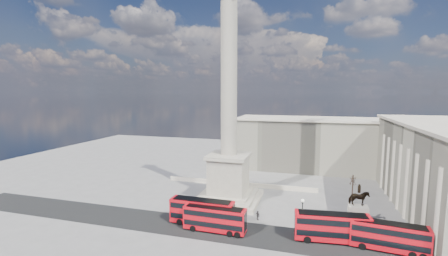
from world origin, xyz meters
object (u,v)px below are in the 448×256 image
pedestrian_standing (336,231)px  pedestrian_crossing (258,215)px  pedestrian_walking (333,223)px  victorian_lamp (302,213)px  red_bus_a (202,212)px  red_bus_d (389,236)px  equestrian_statue (358,214)px  red_bus_b (215,219)px  red_bus_c (332,227)px  nelsons_column (229,145)px

pedestrian_standing → pedestrian_crossing: bearing=-30.0°
pedestrian_walking → pedestrian_standing: (0.27, -3.14, -0.07)m
victorian_lamp → pedestrian_walking: 7.12m
red_bus_a → pedestrian_standing: red_bus_a is taller
red_bus_d → pedestrian_walking: bearing=148.2°
red_bus_a → equestrian_statue: 28.24m
red_bus_a → victorian_lamp: (18.00, 1.82, 1.09)m
red_bus_b → pedestrian_walking: red_bus_b is taller
pedestrian_standing → red_bus_d: bearing=139.0°
equestrian_statue → pedestrian_walking: (-4.23, -0.36, -2.06)m
red_bus_b → red_bus_c: red_bus_c is taller
red_bus_a → equestrian_statue: bearing=13.2°
red_bus_a → pedestrian_standing: 23.83m
red_bus_d → pedestrian_crossing: red_bus_d is taller
nelsons_column → red_bus_d: (29.93, -14.49, -10.53)m
red_bus_a → pedestrian_standing: bearing=6.9°
nelsons_column → equestrian_statue: (26.30, -7.99, -9.94)m
victorian_lamp → equestrian_statue: equestrian_statue is taller
red_bus_d → victorian_lamp: size_ratio=1.83×
equestrian_statue → pedestrian_standing: bearing=-138.5°
red_bus_d → equestrian_statue: (-3.63, 6.50, 0.59)m
red_bus_c → red_bus_d: size_ratio=1.07×
victorian_lamp → pedestrian_standing: (5.65, 0.62, -2.82)m
victorian_lamp → red_bus_b: bearing=-166.2°
pedestrian_standing → nelsons_column: bearing=-46.7°
pedestrian_walking → pedestrian_crossing: 13.79m
nelsons_column → red_bus_a: size_ratio=4.10×
red_bus_b → pedestrian_crossing: (6.52, 6.88, -1.45)m
pedestrian_walking → pedestrian_crossing: (-13.77, -0.54, 0.02)m
equestrian_statue → red_bus_b: bearing=-162.4°
victorian_lamp → pedestrian_standing: size_ratio=3.66×
red_bus_b → red_bus_c: size_ratio=0.92×
equestrian_statue → pedestrian_crossing: (-18.00, -0.90, -2.03)m
red_bus_c → pedestrian_walking: size_ratio=6.66×
red_bus_b → equestrian_statue: size_ratio=1.32×
nelsons_column → victorian_lamp: (16.69, -12.12, -9.25)m
pedestrian_standing → pedestrian_crossing: pedestrian_crossing is taller
red_bus_d → pedestrian_standing: size_ratio=6.71×
pedestrian_crossing → red_bus_c: bearing=-162.2°
pedestrian_walking → pedestrian_standing: bearing=-113.5°
equestrian_statue → pedestrian_crossing: equestrian_statue is taller
red_bus_c → red_bus_d: (8.35, -0.62, -0.17)m
red_bus_b → pedestrian_crossing: bearing=47.5°
red_bus_b → red_bus_d: bearing=3.6°
red_bus_a → victorian_lamp: bearing=6.8°
nelsons_column → pedestrian_walking: (22.07, -8.36, -12.00)m
red_bus_c → pedestrian_walking: (0.49, 5.52, -1.64)m
nelsons_column → red_bus_b: 19.05m
red_bus_b → equestrian_statue: (24.53, 7.78, 0.59)m
red_bus_a → equestrian_statue: size_ratio=1.43×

